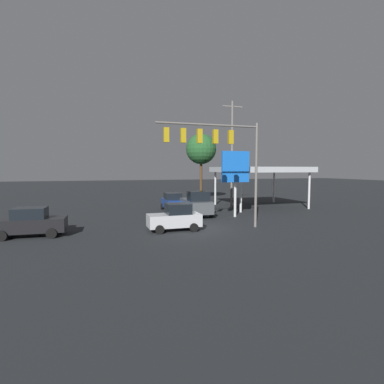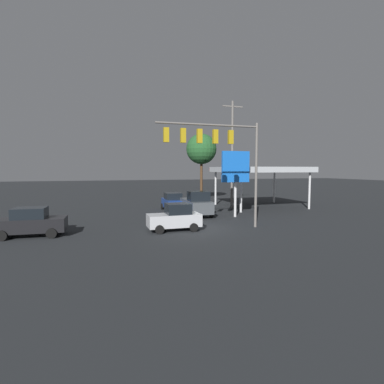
{
  "view_description": "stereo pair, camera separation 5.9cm",
  "coord_description": "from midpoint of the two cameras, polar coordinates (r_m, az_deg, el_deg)",
  "views": [
    {
      "loc": [
        7.32,
        20.92,
        4.46
      ],
      "look_at": [
        0.0,
        -2.0,
        2.61
      ],
      "focal_mm": 28.0,
      "sensor_mm": 36.0,
      "label": 1
    },
    {
      "loc": [
        7.26,
        20.94,
        4.46
      ],
      "look_at": [
        0.0,
        -2.0,
        2.61
      ],
      "focal_mm": 28.0,
      "sensor_mm": 36.0,
      "label": 2
    }
  ],
  "objects": [
    {
      "name": "ground_plane",
      "position": [
        22.61,
        1.62,
        -6.98
      ],
      "size": [
        200.0,
        200.0,
        0.0
      ],
      "primitive_type": "plane",
      "color": "black"
    },
    {
      "name": "traffic_signal_assembly",
      "position": [
        22.01,
        4.9,
        8.68
      ],
      "size": [
        7.84,
        0.43,
        7.91
      ],
      "color": "slate",
      "rests_on": "ground"
    },
    {
      "name": "pickup_parked",
      "position": [
        28.64,
        0.88,
        -2.32
      ],
      "size": [
        2.46,
        5.29,
        2.4
      ],
      "rotation": [
        0.0,
        0.0,
        1.52
      ],
      "color": "#474C51",
      "rests_on": "ground"
    },
    {
      "name": "street_tree",
      "position": [
        42.1,
        1.85,
        8.14
      ],
      "size": [
        4.23,
        4.23,
        9.36
      ],
      "color": "#4C331E",
      "rests_on": "ground"
    },
    {
      "name": "hatchback_crossing",
      "position": [
        21.82,
        -3.19,
        -4.88
      ],
      "size": [
        3.81,
        1.97,
        1.97
      ],
      "rotation": [
        0.0,
        0.0,
        -0.0
      ],
      "color": "silver",
      "rests_on": "ground"
    },
    {
      "name": "price_sign",
      "position": [
        28.02,
        8.36,
        4.28
      ],
      "size": [
        2.73,
        0.27,
        6.11
      ],
      "color": "silver",
      "rests_on": "ground"
    },
    {
      "name": "sedan_far",
      "position": [
        32.04,
        -3.61,
        -1.9
      ],
      "size": [
        2.22,
        4.48,
        1.93
      ],
      "rotation": [
        0.0,
        0.0,
        1.52
      ],
      "color": "navy",
      "rests_on": "ground"
    },
    {
      "name": "utility_pole",
      "position": [
        34.0,
        7.7,
        7.42
      ],
      "size": [
        2.4,
        0.26,
        11.96
      ],
      "color": "slate",
      "rests_on": "ground"
    },
    {
      "name": "sedan_waiting",
      "position": [
        22.52,
        -28.36,
        -5.1
      ],
      "size": [
        4.48,
        2.22,
        1.93
      ],
      "rotation": [
        0.0,
        0.0,
        -0.04
      ],
      "color": "black",
      "rests_on": "ground"
    },
    {
      "name": "gas_station_canopy",
      "position": [
        36.16,
        12.88,
        4.13
      ],
      "size": [
        9.63,
        8.21,
        4.7
      ],
      "color": "#B2B7BC",
      "rests_on": "ground"
    }
  ]
}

